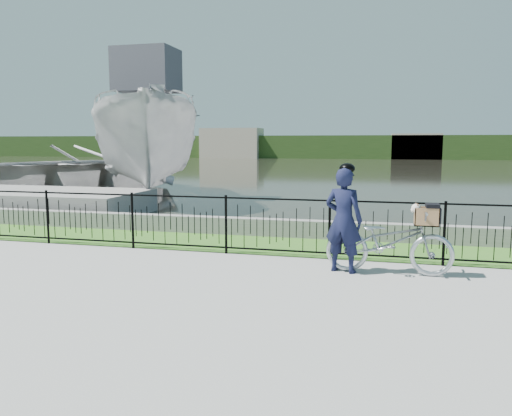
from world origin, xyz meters
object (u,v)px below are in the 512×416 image
(boat_far, at_px, (67,168))
(boat_near, at_px, (149,146))
(cyclist, at_px, (344,219))
(bicycle_rig, at_px, (390,241))

(boat_far, bearing_deg, boat_near, -21.66)
(boat_far, bearing_deg, cyclist, -40.76)
(bicycle_rig, distance_m, boat_near, 12.77)
(cyclist, distance_m, boat_near, 12.28)
(cyclist, height_order, boat_far, boat_far)
(cyclist, height_order, boat_near, boat_near)
(cyclist, xyz_separation_m, boat_far, (-12.98, 11.19, 0.12))
(boat_far, bearing_deg, bicycle_rig, -39.00)
(bicycle_rig, bearing_deg, boat_far, 141.00)
(bicycle_rig, bearing_deg, boat_near, 133.83)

